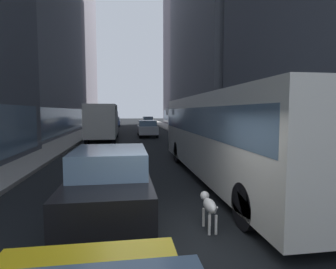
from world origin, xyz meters
name	(u,v)px	position (x,y,z in m)	size (l,w,h in m)	color
ground_plane	(132,129)	(0.00, 35.00, 0.00)	(120.00, 120.00, 0.00)	black
sidewalk_left	(92,129)	(-5.70, 35.00, 0.07)	(2.40, 110.00, 0.15)	gray
sidewalk_right	(171,128)	(5.70, 35.00, 0.07)	(2.40, 110.00, 0.15)	#9E9991
building_left_far	(64,28)	(-11.90, 48.09, 17.57)	(9.16, 22.84, 35.16)	slate
building_right_far	(194,32)	(11.90, 46.37, 17.34)	(9.46, 16.65, 34.69)	slate
transit_bus	(227,131)	(2.80, 4.68, 1.78)	(2.78, 11.53, 3.05)	silver
car_grey_wagon	(148,121)	(2.80, 42.41, 0.82)	(1.79, 4.52, 1.62)	slate
car_black_suv	(111,181)	(-1.20, 1.79, 0.82)	(1.76, 4.61, 1.62)	black
car_silver_sedan	(147,128)	(1.20, 22.22, 0.82)	(1.81, 4.42, 1.62)	#B7BABF
car_blue_hatchback	(115,122)	(-2.80, 40.67, 0.82)	(1.75, 4.37, 1.62)	#4C6BB7
car_red_coupe	(109,126)	(-2.80, 26.48, 0.82)	(1.76, 4.24, 1.62)	red
box_truck	(103,121)	(-2.80, 18.89, 1.67)	(2.30, 7.50, 3.05)	silver
dalmatian_dog	(209,205)	(0.89, 0.66, 0.51)	(0.22, 0.96, 0.72)	white
pedestrian_with_handbag	(274,143)	(6.09, 7.14, 1.01)	(0.45, 0.34, 1.69)	#1E1E2D
traffic_light_near	(332,113)	(4.90, 2.15, 2.44)	(0.24, 0.41, 3.40)	black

